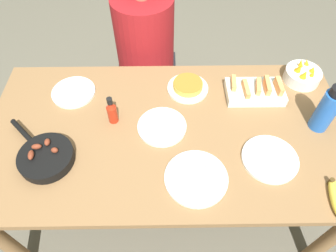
{
  "coord_description": "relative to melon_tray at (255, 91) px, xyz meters",
  "views": [
    {
      "loc": [
        -0.01,
        -0.86,
        1.87
      ],
      "look_at": [
        0.0,
        0.0,
        0.77
      ],
      "focal_mm": 32.0,
      "sensor_mm": 36.0,
      "label": 1
    }
  ],
  "objects": [
    {
      "name": "skillet",
      "position": [
        -0.99,
        -0.38,
        -0.0
      ],
      "size": [
        0.33,
        0.33,
        0.08
      ],
      "rotation": [
        0.0,
        0.0,
        2.36
      ],
      "color": "black",
      "rests_on": "dining_table"
    },
    {
      "name": "empty_plate_far_left",
      "position": [
        -0.48,
        -0.21,
        -0.02
      ],
      "size": [
        0.23,
        0.23,
        0.02
      ],
      "color": "white",
      "rests_on": "dining_table"
    },
    {
      "name": "empty_plate_near_front",
      "position": [
        -0.95,
        0.03,
        -0.02
      ],
      "size": [
        0.23,
        0.23,
        0.02
      ],
      "color": "white",
      "rests_on": "dining_table"
    },
    {
      "name": "empty_plate_far_right",
      "position": [
        -0.34,
        -0.48,
        -0.02
      ],
      "size": [
        0.27,
        0.27,
        0.02
      ],
      "color": "white",
      "rests_on": "dining_table"
    },
    {
      "name": "ground_plane",
      "position": [
        -0.45,
        -0.22,
        -0.77
      ],
      "size": [
        14.0,
        14.0,
        0.0
      ],
      "primitive_type": "plane",
      "color": "#666051"
    },
    {
      "name": "fruit_bowl_mango",
      "position": [
        0.27,
        0.11,
        0.01
      ],
      "size": [
        0.19,
        0.19,
        0.12
      ],
      "color": "white",
      "rests_on": "dining_table"
    },
    {
      "name": "water_bottle",
      "position": [
        0.27,
        -0.21,
        0.09
      ],
      "size": [
        0.09,
        0.09,
        0.25
      ],
      "color": "blue",
      "rests_on": "dining_table"
    },
    {
      "name": "empty_plate_mid_edge",
      "position": [
        -0.01,
        -0.39,
        -0.02
      ],
      "size": [
        0.25,
        0.25,
        0.02
      ],
      "color": "white",
      "rests_on": "dining_table"
    },
    {
      "name": "melon_tray",
      "position": [
        0.0,
        0.0,
        0.0
      ],
      "size": [
        0.29,
        0.17,
        0.09
      ],
      "color": "silver",
      "rests_on": "dining_table"
    },
    {
      "name": "frittata_plate_center",
      "position": [
        -0.34,
        0.05,
        -0.01
      ],
      "size": [
        0.22,
        0.22,
        0.05
      ],
      "color": "white",
      "rests_on": "dining_table"
    },
    {
      "name": "hot_sauce_bottle",
      "position": [
        -0.72,
        -0.16,
        0.04
      ],
      "size": [
        0.05,
        0.05,
        0.16
      ],
      "color": "#B72814",
      "rests_on": "dining_table"
    },
    {
      "name": "dining_table",
      "position": [
        -0.45,
        -0.22,
        -0.12
      ],
      "size": [
        1.74,
        0.92,
        0.74
      ],
      "color": "olive",
      "rests_on": "ground_plane"
    },
    {
      "name": "person_figure",
      "position": [
        -0.59,
        0.5,
        -0.26
      ],
      "size": [
        0.4,
        0.4,
        1.24
      ],
      "color": "black",
      "rests_on": "ground_plane"
    }
  ]
}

